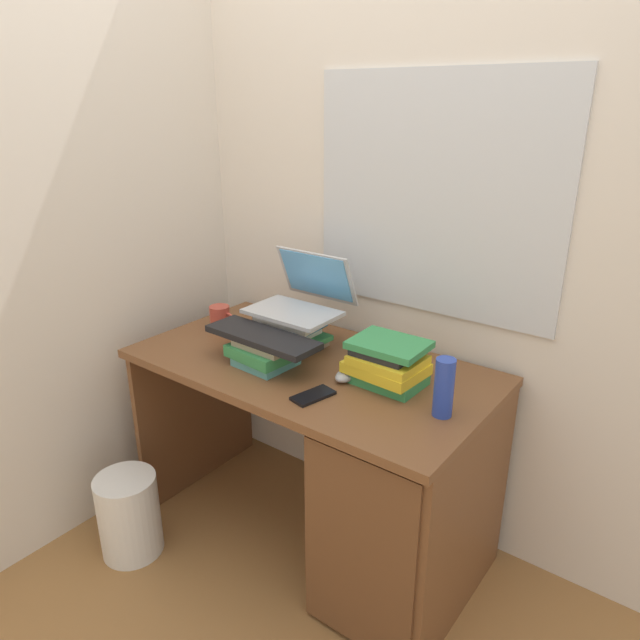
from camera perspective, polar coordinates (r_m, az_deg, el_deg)
ground_plane at (r=2.42m, az=-0.87°, el=-20.12°), size 6.00×6.00×0.00m
wall_back at (r=2.15m, az=5.39°, el=13.15°), size 6.00×0.06×2.60m
wall_left at (r=2.41m, az=-16.46°, el=13.25°), size 0.05×6.00×2.60m
desk at (r=2.01m, az=5.90°, el=-15.37°), size 1.26×0.67×0.73m
book_stack_tall at (r=2.11m, az=-2.67°, el=-1.09°), size 0.25×0.19×0.13m
book_stack_keyboard_riser at (r=1.99m, az=-5.56°, el=-3.20°), size 0.23×0.18×0.09m
book_stack_side at (r=1.86m, az=6.66°, el=-4.18°), size 0.25×0.20×0.14m
laptop at (r=2.11m, az=-1.71°, el=2.31°), size 0.32×0.29×0.21m
keyboard at (r=1.96m, az=-5.68°, el=-1.66°), size 0.42×0.15×0.02m
computer_mouse at (r=1.89m, az=2.67°, el=-5.39°), size 0.06×0.10×0.04m
mug at (r=2.34m, az=-9.77°, el=0.30°), size 0.12×0.08×0.09m
water_bottle at (r=1.70m, az=12.07°, el=-6.52°), size 0.06×0.06×0.18m
cell_phone at (r=1.79m, az=-0.68°, el=-7.44°), size 0.09×0.15×0.01m
wastebasket at (r=2.35m, az=-18.24°, el=-17.72°), size 0.22×0.22×0.32m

